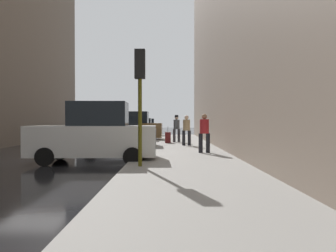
# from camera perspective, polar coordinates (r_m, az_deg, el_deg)

# --- Properties ---
(ground_plane) EXTENTS (120.00, 120.00, 0.00)m
(ground_plane) POSITION_cam_1_polar(r_m,az_deg,el_deg) (14.13, -22.17, -5.47)
(ground_plane) COLOR black
(sidewalk) EXTENTS (4.00, 40.00, 0.15)m
(sidewalk) POSITION_cam_1_polar(r_m,az_deg,el_deg) (13.07, 3.06, -5.58)
(sidewalk) COLOR gray
(sidewalk) RESTS_ON ground_plane
(parked_white_van) EXTENTS (4.67, 2.20, 2.25)m
(parked_white_van) POSITION_cam_1_polar(r_m,az_deg,el_deg) (12.46, -12.35, -1.51)
(parked_white_van) COLOR silver
(parked_white_van) RESTS_ON ground_plane
(parked_gray_coupe) EXTENTS (4.25, 2.16, 1.79)m
(parked_gray_coupe) POSITION_cam_1_polar(r_m,az_deg,el_deg) (18.39, -8.24, -1.28)
(parked_gray_coupe) COLOR slate
(parked_gray_coupe) RESTS_ON ground_plane
(parked_bronze_suv) EXTENTS (4.63, 2.12, 2.25)m
(parked_bronze_suv) POSITION_cam_1_polar(r_m,az_deg,el_deg) (25.18, -5.94, -0.26)
(parked_bronze_suv) COLOR brown
(parked_bronze_suv) RESTS_ON ground_plane
(parked_silver_sedan) EXTENTS (4.21, 2.08, 1.79)m
(parked_silver_sedan) POSITION_cam_1_polar(r_m,az_deg,el_deg) (31.34, -4.71, -0.36)
(parked_silver_sedan) COLOR #B7BABF
(parked_silver_sedan) RESTS_ON ground_plane
(parked_blue_sedan) EXTENTS (4.25, 2.16, 1.79)m
(parked_blue_sedan) POSITION_cam_1_polar(r_m,az_deg,el_deg) (37.85, -3.86, -0.13)
(parked_blue_sedan) COLOR navy
(parked_blue_sedan) RESTS_ON ground_plane
(fire_hydrant) EXTENTS (0.42, 0.22, 0.70)m
(fire_hydrant) POSITION_cam_1_polar(r_m,az_deg,el_deg) (18.88, -2.52, -2.28)
(fire_hydrant) COLOR red
(fire_hydrant) RESTS_ON sidewalk
(traffic_light) EXTENTS (0.32, 0.32, 3.60)m
(traffic_light) POSITION_cam_1_polar(r_m,az_deg,el_deg) (10.20, -4.64, 7.68)
(traffic_light) COLOR #514C0F
(traffic_light) RESTS_ON sidewalk
(pedestrian_with_beanie) EXTENTS (0.53, 0.49, 1.78)m
(pedestrian_with_beanie) POSITION_cam_1_polar(r_m,az_deg,el_deg) (21.52, 1.77, -0.18)
(pedestrian_with_beanie) COLOR #333338
(pedestrian_with_beanie) RESTS_ON sidewalk
(pedestrian_in_red_jacket) EXTENTS (0.51, 0.41, 1.71)m
(pedestrian_in_red_jacket) POSITION_cam_1_polar(r_m,az_deg,el_deg) (14.40, 6.61, -0.88)
(pedestrian_in_red_jacket) COLOR black
(pedestrian_in_red_jacket) RESTS_ON sidewalk
(pedestrian_in_tan_coat) EXTENTS (0.52, 0.45, 1.71)m
(pedestrian_in_tan_coat) POSITION_cam_1_polar(r_m,az_deg,el_deg) (18.60, 3.51, -0.46)
(pedestrian_in_tan_coat) COLOR black
(pedestrian_in_tan_coat) RESTS_ON sidewalk
(rolling_suitcase) EXTENTS (0.36, 0.56, 1.04)m
(rolling_suitcase) POSITION_cam_1_polar(r_m,az_deg,el_deg) (20.78, 0.24, -2.01)
(rolling_suitcase) COLOR #591414
(rolling_suitcase) RESTS_ON sidewalk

